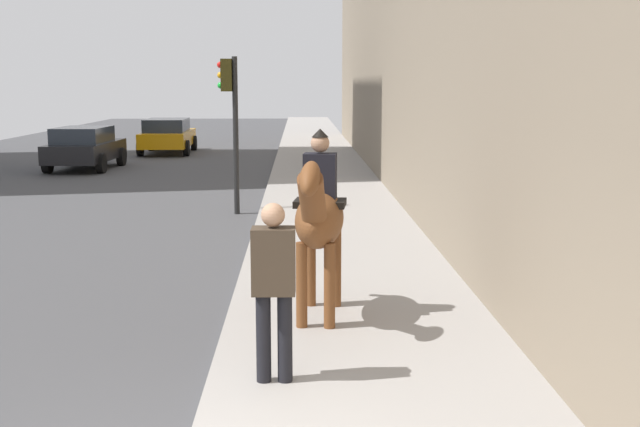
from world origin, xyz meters
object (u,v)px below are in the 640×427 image
(pedestrian_greeting, at_px, (274,280))
(car_near_lane, at_px, (85,147))
(mounted_horse_near, at_px, (319,216))
(traffic_light_near_curb, at_px, (231,109))
(car_mid_lane, at_px, (168,135))

(pedestrian_greeting, distance_m, car_near_lane, 20.84)
(mounted_horse_near, xyz_separation_m, traffic_light_near_curb, (8.31, 1.72, 0.98))
(pedestrian_greeting, height_order, traffic_light_near_curb, traffic_light_near_curb)
(car_mid_lane, height_order, traffic_light_near_curb, traffic_light_near_curb)
(mounted_horse_near, distance_m, car_mid_lane, 24.41)
(car_near_lane, distance_m, car_mid_lane, 6.36)
(traffic_light_near_curb, bearing_deg, pedestrian_greeting, -173.10)
(pedestrian_greeting, relative_size, car_mid_lane, 0.39)
(pedestrian_greeting, bearing_deg, car_near_lane, 20.53)
(mounted_horse_near, relative_size, car_mid_lane, 0.52)
(car_near_lane, relative_size, car_mid_lane, 0.92)
(mounted_horse_near, relative_size, traffic_light_near_curb, 0.65)
(mounted_horse_near, height_order, car_near_lane, mounted_horse_near)
(mounted_horse_near, height_order, car_mid_lane, mounted_horse_near)
(mounted_horse_near, height_order, pedestrian_greeting, mounted_horse_near)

